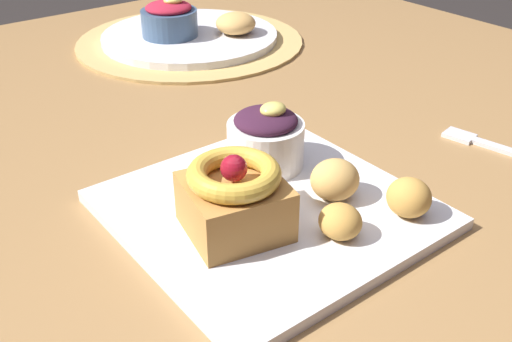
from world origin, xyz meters
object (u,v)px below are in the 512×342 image
(fritter_middle, at_px, (335,180))
(back_ramekin, at_px, (169,19))
(cake_slice, at_px, (234,198))
(berry_ramekin, at_px, (266,138))
(fritter_front, at_px, (409,197))
(back_pastry, at_px, (236,23))
(fork, at_px, (487,144))
(back_plate, at_px, (190,36))
(front_plate, at_px, (269,209))
(fritter_back, at_px, (340,221))

(fritter_middle, distance_m, back_ramekin, 0.54)
(cake_slice, relative_size, fritter_middle, 2.04)
(berry_ramekin, relative_size, fritter_middle, 1.66)
(fritter_front, xyz_separation_m, back_pastry, (0.19, 0.53, 0.00))
(berry_ramekin, xyz_separation_m, fork, (0.25, -0.11, -0.04))
(back_pastry, bearing_deg, fork, -88.39)
(back_plate, relative_size, fork, 2.37)
(back_plate, relative_size, back_ramekin, 3.20)
(back_pastry, xyz_separation_m, fork, (0.01, -0.48, -0.03))
(fork, bearing_deg, front_plate, 69.43)
(fritter_middle, height_order, fork, fritter_middle)
(cake_slice, xyz_separation_m, berry_ramekin, (0.10, 0.08, -0.00))
(cake_slice, height_order, fritter_back, cake_slice)
(back_ramekin, bearing_deg, fritter_back, -106.22)
(fritter_back, bearing_deg, back_pastry, 63.15)
(front_plate, height_order, back_ramekin, back_ramekin)
(front_plate, xyz_separation_m, cake_slice, (-0.05, -0.01, 0.04))
(berry_ramekin, height_order, fritter_front, berry_ramekin)
(front_plate, relative_size, fritter_front, 6.44)
(back_ramekin, xyz_separation_m, fork, (0.11, -0.54, -0.04))
(fritter_back, bearing_deg, front_plate, 103.24)
(back_plate, distance_m, back_pastry, 0.08)
(fritter_back, bearing_deg, fork, 6.21)
(cake_slice, xyz_separation_m, fritter_middle, (0.11, -0.02, -0.01))
(front_plate, distance_m, back_pastry, 0.52)
(front_plate, distance_m, cake_slice, 0.07)
(fritter_front, distance_m, fork, 0.21)
(fritter_middle, relative_size, back_ramekin, 0.53)
(back_pastry, distance_m, fork, 0.48)
(fritter_middle, bearing_deg, fritter_front, -61.99)
(back_ramekin, relative_size, back_pastry, 1.38)
(front_plate, relative_size, cake_slice, 2.72)
(back_plate, relative_size, back_pastry, 4.42)
(cake_slice, bearing_deg, berry_ramekin, 38.42)
(front_plate, relative_size, berry_ramekin, 3.34)
(front_plate, bearing_deg, fritter_front, -44.91)
(cake_slice, distance_m, berry_ramekin, 0.12)
(front_plate, height_order, back_pastry, back_pastry)
(cake_slice, distance_m, back_ramekin, 0.56)
(berry_ramekin, xyz_separation_m, back_pastry, (0.23, 0.37, -0.01))
(berry_ramekin, bearing_deg, fritter_front, -73.34)
(back_plate, bearing_deg, back_pastry, -40.66)
(cake_slice, relative_size, back_plate, 0.34)
(fritter_back, height_order, fork, fritter_back)
(fritter_front, relative_size, fork, 0.33)
(berry_ramekin, bearing_deg, back_pastry, 58.11)
(fritter_back, xyz_separation_m, back_ramekin, (0.17, 0.57, 0.02))
(berry_ramekin, distance_m, fritter_front, 0.16)
(cake_slice, xyz_separation_m, back_pastry, (0.33, 0.45, -0.01))
(berry_ramekin, height_order, fritter_middle, berry_ramekin)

